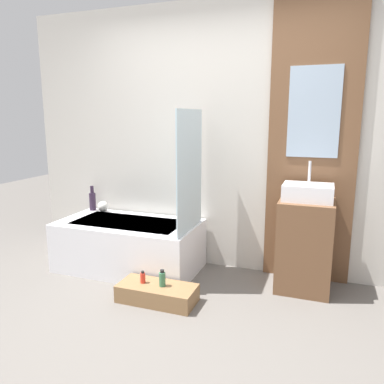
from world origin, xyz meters
name	(u,v)px	position (x,y,z in m)	size (l,w,h in m)	color
ground_plane	(152,349)	(0.00, 0.00, 0.00)	(12.00, 12.00, 0.00)	#605B56
wall_tiled_back	(220,139)	(0.00, 1.58, 1.30)	(4.20, 0.06, 2.60)	beige
wall_wood_accent	(312,140)	(0.87, 1.53, 1.32)	(0.78, 0.04, 2.60)	brown
bathtub	(129,245)	(-0.81, 1.16, 0.25)	(1.40, 0.75, 0.49)	white
glass_shower_screen	(190,171)	(-0.15, 1.12, 1.04)	(0.01, 0.63, 1.10)	silver
wooden_step_bench	(157,293)	(-0.25, 0.61, 0.07)	(0.65, 0.29, 0.15)	olive
vanity_cabinet	(305,245)	(0.87, 1.29, 0.41)	(0.46, 0.45, 0.81)	brown
sink	(308,192)	(0.87, 1.29, 0.88)	(0.42, 0.31, 0.33)	white
vase_tall_dark	(93,200)	(-1.43, 1.44, 0.60)	(0.07, 0.07, 0.28)	#2D1E33
vase_round_light	(103,206)	(-1.28, 1.42, 0.55)	(0.12, 0.12, 0.12)	silver
bottle_soap_primary	(143,278)	(-0.38, 0.61, 0.19)	(0.04, 0.04, 0.10)	red
bottle_soap_secondary	(162,279)	(-0.20, 0.61, 0.21)	(0.05, 0.05, 0.14)	#38704C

